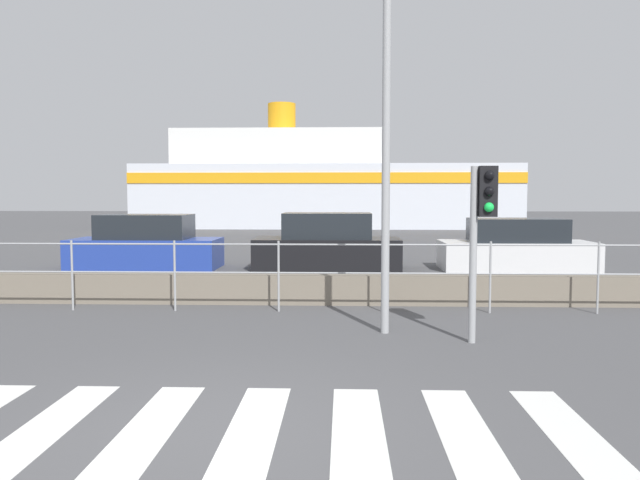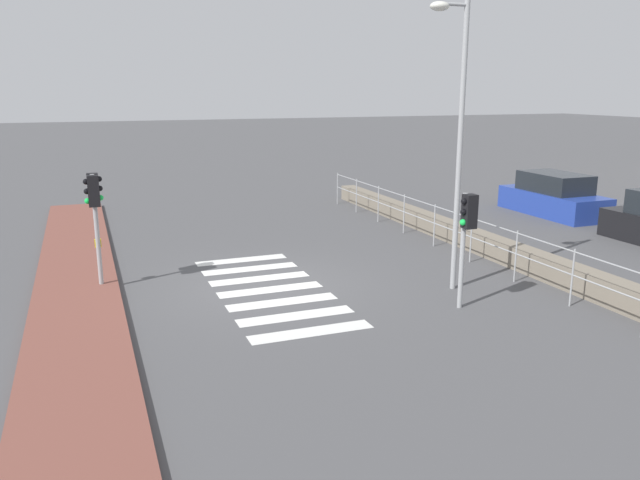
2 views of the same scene
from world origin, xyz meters
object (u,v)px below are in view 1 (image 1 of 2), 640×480
Objects in this scene: traffic_light_far at (482,214)px; ferry_boat at (317,187)px; parked_car_blue at (146,245)px; streetlamp at (387,65)px; parked_car_black at (327,245)px; parked_car_white at (516,248)px.

traffic_light_far is 0.10× the size of ferry_boat.
ferry_boat is 5.91× the size of parked_car_blue.
ferry_boat reaches higher than traffic_light_far.
parked_car_blue is (-3.82, -23.61, -2.02)m from ferry_boat.
parked_car_blue is (-6.14, 8.28, -3.20)m from streetlamp.
ferry_boat reaches higher than parked_car_black.
ferry_boat is 5.92× the size of parked_car_white.
parked_car_black is (1.27, -23.61, -2.00)m from ferry_boat.
parked_car_white is (4.12, 8.28, -3.24)m from streetlamp.
streetlamp is at bearing -116.47° from parked_car_white.
parked_car_white is at bearing 0.00° from parked_car_black.
parked_car_blue is at bearing 130.35° from traffic_light_far.
ferry_boat is 6.05× the size of parked_car_black.
parked_car_black is (5.09, 0.00, 0.02)m from parked_car_blue.
parked_car_blue is (-7.41, 8.72, -1.13)m from traffic_light_far.
streetlamp reaches higher than parked_car_blue.
parked_car_white is (10.27, 0.00, -0.04)m from parked_car_blue.
streetlamp is 10.80m from parked_car_blue.
parked_car_white is (6.45, -23.61, -2.06)m from ferry_boat.
ferry_boat is at bearing 80.81° from parked_car_blue.
ferry_boat is (-2.32, 31.89, -1.18)m from streetlamp.
parked_car_blue is 5.09m from parked_car_black.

